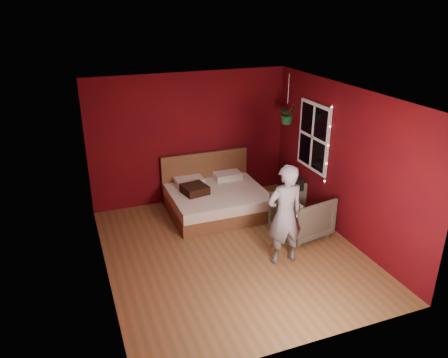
% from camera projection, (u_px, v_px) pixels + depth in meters
% --- Properties ---
extents(floor, '(4.50, 4.50, 0.00)m').
position_uv_depth(floor, '(232.00, 252.00, 7.20)').
color(floor, brown).
rests_on(floor, ground).
extents(room_walls, '(4.04, 4.54, 2.62)m').
position_uv_depth(room_walls, '(233.00, 156.00, 6.56)').
color(room_walls, '#5E090B').
rests_on(room_walls, ground).
extents(window, '(0.05, 0.97, 1.27)m').
position_uv_depth(window, '(313.00, 137.00, 8.05)').
color(window, white).
rests_on(window, room_walls).
extents(fairy_lights, '(0.04, 0.04, 1.45)m').
position_uv_depth(fairy_lights, '(328.00, 145.00, 7.59)').
color(fairy_lights, silver).
rests_on(fairy_lights, room_walls).
extents(bed, '(1.82, 1.54, 1.00)m').
position_uv_depth(bed, '(216.00, 198.00, 8.49)').
color(bed, brown).
rests_on(bed, ground).
extents(person, '(0.60, 0.40, 1.63)m').
position_uv_depth(person, '(285.00, 215.00, 6.64)').
color(person, slate).
rests_on(person, ground).
extents(armchair, '(0.99, 0.97, 0.77)m').
position_uv_depth(armchair, '(302.00, 214.00, 7.60)').
color(armchair, '#615E4C').
rests_on(armchair, ground).
extents(handbag, '(0.30, 0.18, 0.20)m').
position_uv_depth(handbag, '(295.00, 185.00, 7.53)').
color(handbag, black).
rests_on(handbag, armchair).
extents(throw_pillow, '(0.51, 0.51, 0.16)m').
position_uv_depth(throw_pillow, '(195.00, 189.00, 8.23)').
color(throw_pillow, black).
rests_on(throw_pillow, bed).
extents(hanging_plant, '(0.44, 0.42, 0.94)m').
position_uv_depth(hanging_plant, '(287.00, 114.00, 8.19)').
color(hanging_plant, silver).
rests_on(hanging_plant, room_walls).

